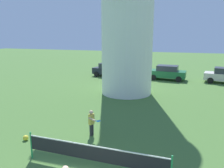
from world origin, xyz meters
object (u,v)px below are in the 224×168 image
(tennis_net, at_px, (94,153))
(player_far, at_px, (92,121))
(stray_ball, at_px, (26,138))
(parked_car_black, at_px, (110,70))
(parked_car_green, at_px, (167,72))

(tennis_net, distance_m, player_far, 2.92)
(stray_ball, relative_size, parked_car_black, 0.06)
(tennis_net, bearing_deg, parked_car_black, 107.57)
(tennis_net, bearing_deg, stray_ball, 163.50)
(parked_car_black, bearing_deg, tennis_net, -72.43)
(player_far, relative_size, parked_car_green, 0.32)
(player_far, xyz_separation_m, stray_ball, (-2.69, -1.47, -0.60))
(parked_car_black, bearing_deg, stray_ball, -84.22)
(player_far, height_order, stray_ball, player_far)
(tennis_net, height_order, player_far, player_far)
(player_far, distance_m, stray_ball, 3.13)
(parked_car_black, relative_size, parked_car_green, 1.04)
(player_far, height_order, parked_car_black, parked_car_black)
(tennis_net, distance_m, stray_ball, 4.15)
(parked_car_black, distance_m, parked_car_green, 6.53)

